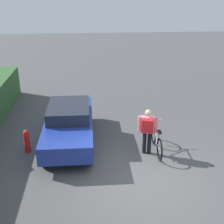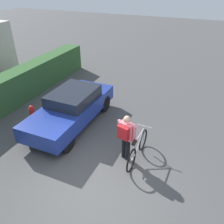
% 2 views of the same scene
% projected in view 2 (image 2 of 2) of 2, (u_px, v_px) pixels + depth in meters
% --- Properties ---
extents(ground_plane, '(60.00, 60.00, 0.00)m').
position_uv_depth(ground_plane, '(90.00, 188.00, 6.29)').
color(ground_plane, '#4A4A4A').
extents(parked_car_near, '(4.21, 1.65, 1.32)m').
position_uv_depth(parked_car_near, '(72.00, 107.00, 8.70)').
color(parked_car_near, navy).
rests_on(parked_car_near, ground).
extents(bicycle, '(1.80, 0.50, 0.92)m').
position_uv_depth(bicycle, '(138.00, 149.00, 7.11)').
color(bicycle, black).
rests_on(bicycle, ground).
extents(person_rider, '(0.43, 0.62, 1.55)m').
position_uv_depth(person_rider, '(126.00, 134.00, 6.85)').
color(person_rider, black).
rests_on(person_rider, ground).
extents(fire_hydrant, '(0.20, 0.20, 0.81)m').
position_uv_depth(fire_hydrant, '(32.00, 115.00, 8.80)').
color(fire_hydrant, red).
rests_on(fire_hydrant, ground).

